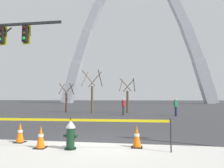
% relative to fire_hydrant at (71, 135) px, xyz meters
% --- Properties ---
extents(ground_plane, '(240.00, 240.00, 0.00)m').
position_rel_fire_hydrant_xyz_m(ground_plane, '(0.64, 1.14, -0.47)').
color(ground_plane, '#333335').
extents(fire_hydrant, '(0.46, 0.48, 0.99)m').
position_rel_fire_hydrant_xyz_m(fire_hydrant, '(0.00, 0.00, 0.00)').
color(fire_hydrant, black).
rests_on(fire_hydrant, ground).
extents(caution_tape_barrier, '(6.06, 0.26, 1.01)m').
position_rel_fire_hydrant_xyz_m(caution_tape_barrier, '(0.11, -0.03, 0.24)').
color(caution_tape_barrier, '#232326').
rests_on(caution_tape_barrier, ground).
extents(traffic_cone_by_hydrant, '(0.36, 0.36, 0.73)m').
position_rel_fire_hydrant_xyz_m(traffic_cone_by_hydrant, '(-1.00, -0.02, -0.11)').
color(traffic_cone_by_hydrant, black).
rests_on(traffic_cone_by_hydrant, ground).
extents(traffic_cone_mid_sidewalk, '(0.36, 0.36, 0.73)m').
position_rel_fire_hydrant_xyz_m(traffic_cone_mid_sidewalk, '(2.09, 0.51, -0.11)').
color(traffic_cone_mid_sidewalk, black).
rests_on(traffic_cone_mid_sidewalk, ground).
extents(traffic_cone_curb_edge, '(0.36, 0.36, 0.73)m').
position_rel_fire_hydrant_xyz_m(traffic_cone_curb_edge, '(-2.16, 0.64, -0.11)').
color(traffic_cone_curb_edge, black).
rests_on(traffic_cone_curb_edge, ground).
extents(monument_arch, '(45.31, 3.03, 43.89)m').
position_rel_fire_hydrant_xyz_m(monument_arch, '(0.64, 53.02, 18.55)').
color(monument_arch, '#B2B5BC').
rests_on(monument_arch, ground).
extents(tree_far_left, '(1.53, 1.54, 3.29)m').
position_rel_fire_hydrant_xyz_m(tree_far_left, '(-6.21, 15.64, 0.99)').
color(tree_far_left, '#473323').
rests_on(tree_far_left, ground).
extents(tree_left_mid, '(2.09, 2.10, 4.54)m').
position_rel_fire_hydrant_xyz_m(tree_left_mid, '(-2.92, 14.51, 1.55)').
color(tree_left_mid, brown).
rests_on(tree_left_mid, ground).
extents(tree_center_left, '(1.74, 1.75, 3.75)m').
position_rel_fire_hydrant_xyz_m(tree_center_left, '(0.77, 15.74, 1.20)').
color(tree_center_left, brown).
rests_on(tree_center_left, ground).
extents(pedestrian_walking_left, '(0.34, 0.39, 1.59)m').
position_rel_fire_hydrant_xyz_m(pedestrian_walking_left, '(0.58, 12.84, 0.35)').
color(pedestrian_walking_left, '#38383D').
rests_on(pedestrian_walking_left, ground).
extents(pedestrian_standing_center, '(0.39, 0.35, 1.59)m').
position_rel_fire_hydrant_xyz_m(pedestrian_standing_center, '(5.32, 12.34, 0.35)').
color(pedestrian_standing_center, '#232847').
rests_on(pedestrian_standing_center, ground).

